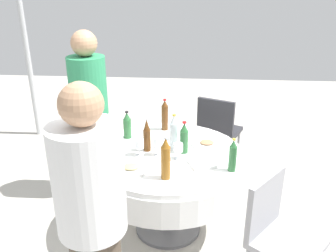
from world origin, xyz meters
TOP-DOWN VIEW (x-y plane):
  - ground_plane at (0.00, 0.00)m, footprint 10.00×10.00m
  - dining_table at (0.00, 0.00)m, footprint 1.25×1.25m
  - bottle_brown_front at (0.17, -0.02)m, footprint 0.06×0.06m
  - bottle_green_right at (-0.48, 0.25)m, footprint 0.06×0.06m
  - bottle_green_rear at (0.37, -0.26)m, footprint 0.07×0.07m
  - bottle_clear_south at (-0.04, -0.07)m, footprint 0.07×0.07m
  - bottle_amber_left at (-0.01, 0.39)m, footprint 0.07×0.07m
  - bottle_brown_inner at (0.06, -0.46)m, footprint 0.06×0.06m
  - bottle_green_north at (-0.13, -0.01)m, footprint 0.07×0.07m
  - wine_glass_south at (-0.05, -0.25)m, footprint 0.07×0.07m
  - wine_glass_left at (0.07, 0.05)m, footprint 0.07×0.07m
  - wine_glass_inner at (-0.08, 0.10)m, footprint 0.07×0.07m
  - wine_glass_north at (0.22, 0.07)m, footprint 0.07×0.07m
  - plate_far at (-0.31, -0.16)m, footprint 0.25×0.25m
  - plate_outer at (0.25, 0.30)m, footprint 0.26×0.26m
  - spoon_right at (0.43, 0.09)m, footprint 0.18×0.07m
  - folded_napkin at (-0.26, 0.18)m, footprint 0.23×0.23m
  - person_front at (0.29, 1.10)m, footprint 0.34×0.34m
  - person_right at (0.77, -0.52)m, footprint 0.34×0.34m
  - chair_inner at (-0.47, -1.05)m, footprint 0.53×0.53m
  - chair_north at (-0.75, 0.61)m, footprint 0.56×0.56m
  - tent_pole_main at (1.96, -1.89)m, footprint 0.07×0.07m

SIDE VIEW (x-z plane):
  - ground_plane at x=0.00m, z-range 0.00..0.00m
  - chair_inner at x=-0.47m, z-range 0.08..0.95m
  - chair_north at x=-0.75m, z-range 0.08..0.95m
  - dining_table at x=0.00m, z-range 0.22..0.96m
  - spoon_right at x=0.43m, z-range 0.74..0.74m
  - plate_far at x=-0.31m, z-range 0.73..0.77m
  - plate_outer at x=0.25m, z-range 0.73..0.77m
  - folded_napkin at x=-0.26m, z-range 0.74..0.76m
  - wine_glass_inner at x=-0.08m, z-range 0.77..0.90m
  - wine_glass_south at x=-0.05m, z-range 0.77..0.90m
  - wine_glass_north at x=0.22m, z-range 0.77..0.91m
  - wine_glass_left at x=0.07m, z-range 0.77..0.92m
  - person_front at x=0.29m, z-range 0.04..1.66m
  - person_right at x=0.77m, z-range 0.04..1.66m
  - bottle_green_rear at x=0.37m, z-range 0.73..0.97m
  - bottle_green_right at x=-0.48m, z-range 0.73..0.98m
  - bottle_green_north at x=-0.13m, z-range 0.73..0.99m
  - bottle_brown_front at x=0.17m, z-range 0.73..1.01m
  - bottle_brown_inner at x=0.06m, z-range 0.73..1.02m
  - bottle_clear_south at x=-0.04m, z-range 0.73..1.03m
  - bottle_amber_left at x=-0.01m, z-range 0.73..1.05m
  - tent_pole_main at x=1.96m, z-range 0.00..2.54m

